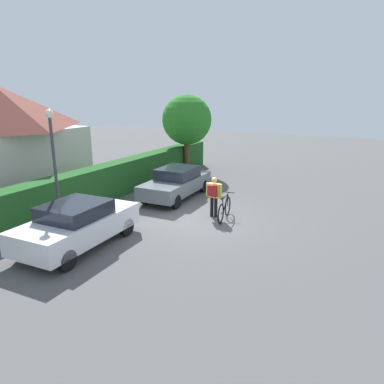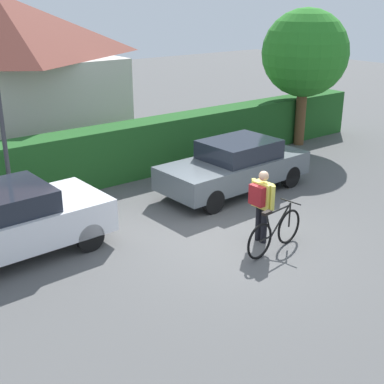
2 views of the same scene
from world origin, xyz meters
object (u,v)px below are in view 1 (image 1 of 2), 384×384
Objects in this scene: bicycle at (224,209)px; street_lamp at (54,155)px; parked_car_near at (77,224)px; tree_kerbside at (187,120)px; person_rider at (214,193)px; parked_car_far at (176,182)px.

street_lamp reaches higher than bicycle.
parked_car_near is 0.89× the size of tree_kerbside.
tree_kerbside reaches higher than person_rider.
tree_kerbside is at bearing 23.18° from parked_car_far.
street_lamp is at bearing 164.72° from parked_car_far.
parked_car_far is at bearing 0.02° from parked_car_near.
person_rider is at bearing 82.83° from bicycle.
parked_car_near is 2.36× the size of bicycle.
parked_car_near is 2.60× the size of person_rider.
street_lamp is (-3.74, 4.57, 2.28)m from bicycle.
parked_car_far is 5.97m from street_lamp.
bicycle is 1.10× the size of person_rider.
person_rider reaches higher than bicycle.
street_lamp is (-5.43, 1.48, 1.98)m from parked_car_far.
person_rider reaches higher than parked_car_near.
parked_car_near is 2.53m from street_lamp.
tree_kerbside is at bearing 10.84° from parked_car_near.
parked_car_far is 3.53m from bicycle.
tree_kerbside reaches higher than parked_car_near.
parked_car_near is at bearing 149.72° from person_rider.
person_rider is 0.34× the size of tree_kerbside.
parked_car_near is 0.98× the size of street_lamp.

